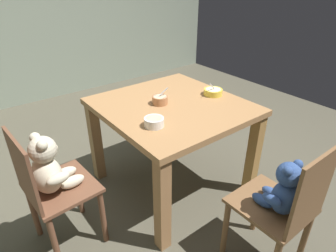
# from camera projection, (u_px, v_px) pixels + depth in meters

# --- Properties ---
(ground_plane) EXTENTS (5.20, 5.20, 0.04)m
(ground_plane) POSITION_uv_depth(u_px,v_px,m) (172.00, 184.00, 2.50)
(ground_plane) COLOR #4F4B3C
(dining_table) EXTENTS (0.99, 1.04, 0.74)m
(dining_table) POSITION_uv_depth(u_px,v_px,m) (172.00, 119.00, 2.19)
(dining_table) COLOR #A07245
(dining_table) RESTS_ON ground_plane
(teddy_chair_near_left) EXTENTS (0.40, 0.43, 0.86)m
(teddy_chair_near_left) POSITION_uv_depth(u_px,v_px,m) (50.00, 176.00, 1.69)
(teddy_chair_near_left) COLOR brown
(teddy_chair_near_left) RESTS_ON ground_plane
(teddy_chair_near_front) EXTENTS (0.37, 0.40, 0.89)m
(teddy_chair_near_front) POSITION_uv_depth(u_px,v_px,m) (282.00, 200.00, 1.55)
(teddy_chair_near_front) COLOR brown
(teddy_chair_near_front) RESTS_ON ground_plane
(porridge_bowl_white_near_left) EXTENTS (0.13, 0.13, 0.06)m
(porridge_bowl_white_near_left) POSITION_uv_depth(u_px,v_px,m) (154.00, 122.00, 1.82)
(porridge_bowl_white_near_left) COLOR silver
(porridge_bowl_white_near_left) RESTS_ON dining_table
(porridge_bowl_yellow_near_right) EXTENTS (0.15, 0.15, 0.12)m
(porridge_bowl_yellow_near_right) POSITION_uv_depth(u_px,v_px,m) (213.00, 92.00, 2.27)
(porridge_bowl_yellow_near_right) COLOR yellow
(porridge_bowl_yellow_near_right) RESTS_ON dining_table
(porridge_bowl_terracotta_center) EXTENTS (0.12, 0.12, 0.12)m
(porridge_bowl_terracotta_center) POSITION_uv_depth(u_px,v_px,m) (160.00, 100.00, 2.12)
(porridge_bowl_terracotta_center) COLOR #B5744A
(porridge_bowl_terracotta_center) RESTS_ON dining_table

